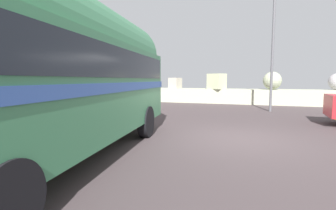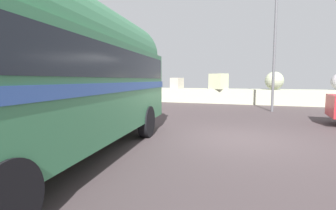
% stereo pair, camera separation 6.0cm
% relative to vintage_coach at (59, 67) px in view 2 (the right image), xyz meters
% --- Properties ---
extents(ground, '(32.00, 26.00, 0.02)m').
position_rel_vintage_coach_xyz_m(ground, '(3.49, 3.33, -2.04)').
color(ground, '#463B3C').
extents(breakwater, '(31.36, 2.10, 2.35)m').
position_rel_vintage_coach_xyz_m(breakwater, '(3.57, 15.10, -1.37)').
color(breakwater, '#B1B599').
rests_on(breakwater, ground).
extents(vintage_coach, '(3.54, 8.83, 3.70)m').
position_rel_vintage_coach_xyz_m(vintage_coach, '(0.00, 0.00, 0.00)').
color(vintage_coach, black).
rests_on(vintage_coach, ground).
extents(second_coach, '(2.50, 8.60, 3.70)m').
position_rel_vintage_coach_xyz_m(second_coach, '(-4.17, 1.89, 0.00)').
color(second_coach, black).
rests_on(second_coach, ground).
extents(lamp_post, '(0.90, 0.71, 6.66)m').
position_rel_vintage_coach_xyz_m(lamp_post, '(4.86, 10.64, 1.69)').
color(lamp_post, '#5B5B60').
rests_on(lamp_post, ground).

